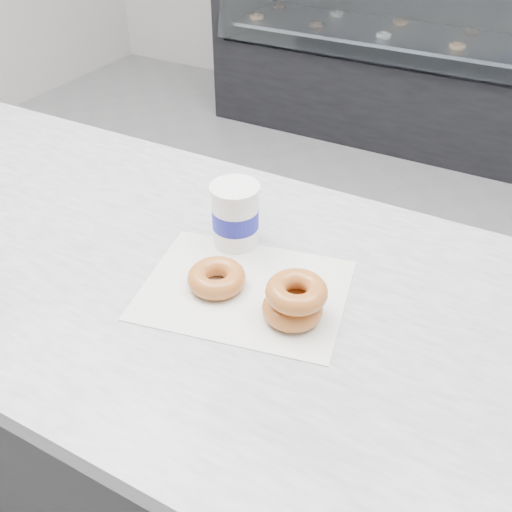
{
  "coord_description": "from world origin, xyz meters",
  "views": [
    {
      "loc": [
        0.74,
        -1.24,
        1.53
      ],
      "look_at": [
        0.36,
        -0.56,
        0.94
      ],
      "focal_mm": 40.0,
      "sensor_mm": 36.0,
      "label": 1
    }
  ],
  "objects": [
    {
      "name": "donut_stack",
      "position": [
        0.47,
        -0.62,
        0.94
      ],
      "size": [
        0.12,
        0.12,
        0.07
      ],
      "color": "#CB7A37",
      "rests_on": "wax_paper"
    },
    {
      "name": "counter",
      "position": [
        0.0,
        -0.6,
        0.45
      ],
      "size": [
        3.06,
        0.76,
        0.9
      ],
      "color": "#333335",
      "rests_on": "ground"
    },
    {
      "name": "donut_single",
      "position": [
        0.32,
        -0.62,
        0.92
      ],
      "size": [
        0.11,
        0.11,
        0.03
      ],
      "primitive_type": "torus",
      "rotation": [
        0.0,
        0.0,
        -0.1
      ],
      "color": "#CB7A37",
      "rests_on": "wax_paper"
    },
    {
      "name": "display_case",
      "position": [
        0.0,
        2.12,
        0.49
      ],
      "size": [
        2.4,
        0.74,
        1.25
      ],
      "color": "black",
      "rests_on": "ground"
    },
    {
      "name": "ground",
      "position": [
        0.0,
        0.0,
        0.0
      ],
      "size": [
        5.0,
        5.0,
        0.0
      ],
      "primitive_type": "plane",
      "color": "gray",
      "rests_on": "ground"
    },
    {
      "name": "coffee_cup",
      "position": [
        0.28,
        -0.49,
        0.96
      ],
      "size": [
        0.09,
        0.09,
        0.12
      ],
      "rotation": [
        0.0,
        0.0,
        -0.04
      ],
      "color": "white",
      "rests_on": "counter"
    },
    {
      "name": "wax_paper",
      "position": [
        0.36,
        -0.6,
        0.9
      ],
      "size": [
        0.39,
        0.32,
        0.0
      ],
      "primitive_type": "cube",
      "rotation": [
        0.0,
        0.0,
        0.21
      ],
      "color": "silver",
      "rests_on": "counter"
    }
  ]
}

